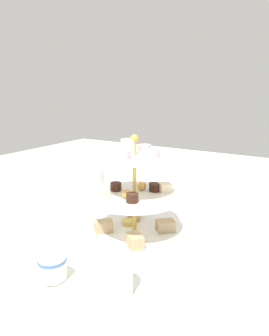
{
  "coord_description": "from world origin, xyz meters",
  "views": [
    {
      "loc": [
        -0.39,
        0.65,
        0.38
      ],
      "look_at": [
        0.0,
        0.0,
        0.18
      ],
      "focal_mm": 32.95,
      "sensor_mm": 36.0,
      "label": 1
    }
  ],
  "objects_px": {
    "water_glass_short_left": "(116,274)",
    "butter_knife_right": "(20,239)",
    "butter_knife_left": "(202,206)",
    "teacup_with_saucer": "(53,270)",
    "tiered_serving_stand": "(134,204)",
    "water_glass_tall_right": "(94,188)",
    "water_glass_mid_back": "(212,248)"
  },
  "relations": [
    {
      "from": "water_glass_short_left",
      "to": "water_glass_mid_back",
      "type": "height_order",
      "value": "same"
    },
    {
      "from": "water_glass_tall_right",
      "to": "butter_knife_right",
      "type": "bearing_deg",
      "value": 86.46
    },
    {
      "from": "water_glass_mid_back",
      "to": "teacup_with_saucer",
      "type": "bearing_deg",
      "value": 40.91
    },
    {
      "from": "butter_knife_right",
      "to": "water_glass_mid_back",
      "type": "xyz_separation_m",
      "value": [
        -0.46,
        -0.14,
        0.04
      ]
    },
    {
      "from": "butter_knife_left",
      "to": "water_glass_mid_back",
      "type": "xyz_separation_m",
      "value": [
        -0.14,
        0.32,
        0.04
      ]
    },
    {
      "from": "teacup_with_saucer",
      "to": "butter_knife_right",
      "type": "bearing_deg",
      "value": -21.76
    },
    {
      "from": "tiered_serving_stand",
      "to": "butter_knife_left",
      "type": "distance_m",
      "value": 0.31
    },
    {
      "from": "water_glass_short_left",
      "to": "teacup_with_saucer",
      "type": "xyz_separation_m",
      "value": [
        0.13,
        0.03,
        -0.02
      ]
    },
    {
      "from": "water_glass_mid_back",
      "to": "butter_knife_right",
      "type": "bearing_deg",
      "value": 16.92
    },
    {
      "from": "water_glass_tall_right",
      "to": "butter_knife_right",
      "type": "relative_size",
      "value": 0.75
    },
    {
      "from": "tiered_serving_stand",
      "to": "teacup_with_saucer",
      "type": "distance_m",
      "value": 0.27
    },
    {
      "from": "teacup_with_saucer",
      "to": "butter_knife_right",
      "type": "relative_size",
      "value": 0.53
    },
    {
      "from": "water_glass_short_left",
      "to": "water_glass_mid_back",
      "type": "bearing_deg",
      "value": -122.6
    },
    {
      "from": "water_glass_short_left",
      "to": "water_glass_mid_back",
      "type": "distance_m",
      "value": 0.23
    },
    {
      "from": "water_glass_tall_right",
      "to": "teacup_with_saucer",
      "type": "distance_m",
      "value": 0.42
    },
    {
      "from": "butter_knife_right",
      "to": "water_glass_mid_back",
      "type": "distance_m",
      "value": 0.49
    },
    {
      "from": "butter_knife_right",
      "to": "water_glass_mid_back",
      "type": "relative_size",
      "value": 2.0
    },
    {
      "from": "butter_knife_left",
      "to": "butter_knife_right",
      "type": "height_order",
      "value": "same"
    },
    {
      "from": "water_glass_tall_right",
      "to": "water_glass_mid_back",
      "type": "xyz_separation_m",
      "value": [
        -0.45,
        0.15,
        -0.02
      ]
    },
    {
      "from": "water_glass_mid_back",
      "to": "water_glass_short_left",
      "type": "bearing_deg",
      "value": 57.4
    },
    {
      "from": "teacup_with_saucer",
      "to": "butter_knife_left",
      "type": "xyz_separation_m",
      "value": [
        -0.12,
        -0.55,
        -0.02
      ]
    },
    {
      "from": "water_glass_tall_right",
      "to": "butter_knife_right",
      "type": "distance_m",
      "value": 0.3
    },
    {
      "from": "water_glass_short_left",
      "to": "butter_knife_right",
      "type": "height_order",
      "value": "water_glass_short_left"
    },
    {
      "from": "teacup_with_saucer",
      "to": "water_glass_mid_back",
      "type": "height_order",
      "value": "water_glass_mid_back"
    },
    {
      "from": "butter_knife_left",
      "to": "butter_knife_right",
      "type": "bearing_deg",
      "value": 76.79
    },
    {
      "from": "tiered_serving_stand",
      "to": "water_glass_tall_right",
      "type": "xyz_separation_m",
      "value": [
        0.22,
        -0.11,
        -0.02
      ]
    },
    {
      "from": "tiered_serving_stand",
      "to": "water_glass_mid_back",
      "type": "distance_m",
      "value": 0.23
    },
    {
      "from": "water_glass_short_left",
      "to": "butter_knife_right",
      "type": "relative_size",
      "value": 0.5
    },
    {
      "from": "water_glass_tall_right",
      "to": "water_glass_short_left",
      "type": "xyz_separation_m",
      "value": [
        -0.32,
        0.34,
        -0.02
      ]
    },
    {
      "from": "teacup_with_saucer",
      "to": "butter_knife_right",
      "type": "distance_m",
      "value": 0.22
    },
    {
      "from": "teacup_with_saucer",
      "to": "water_glass_mid_back",
      "type": "bearing_deg",
      "value": -139.09
    },
    {
      "from": "butter_knife_right",
      "to": "tiered_serving_stand",
      "type": "bearing_deg",
      "value": 100.34
    }
  ]
}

